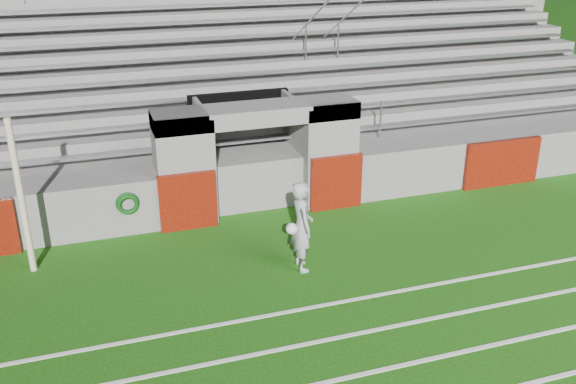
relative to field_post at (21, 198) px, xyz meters
name	(u,v)px	position (x,y,z in m)	size (l,w,h in m)	color
ground	(307,278)	(5.13, -2.04, -1.60)	(90.00, 90.00, 0.00)	#164A0C
field_post	(21,198)	(0.00, 0.00, 0.00)	(0.13, 0.13, 3.19)	beige
stadium_structure	(217,103)	(5.13, 5.93, -0.10)	(26.00, 8.48, 5.42)	slate
goalkeeper_with_ball	(302,226)	(5.17, -1.60, -0.65)	(0.63, 0.70, 1.88)	#9EA1A8
hose_coil	(128,204)	(2.01, 0.89, -0.79)	(0.51, 0.14, 0.51)	#0B3B13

